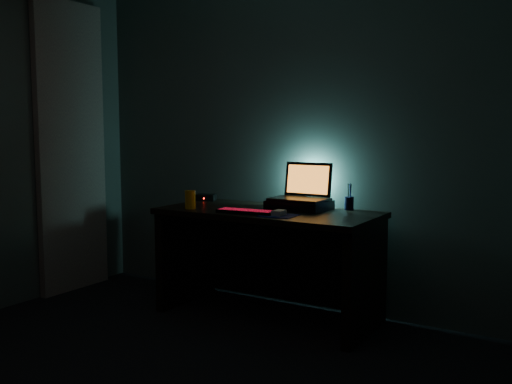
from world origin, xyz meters
TOP-DOWN VIEW (x-y plane):
  - room at (0.00, 0.00)m, footprint 3.50×4.00m
  - desk at (0.00, 1.67)m, footprint 1.50×0.70m
  - curtain at (-1.71, 1.42)m, footprint 0.06×0.65m
  - riser at (0.16, 1.77)m, footprint 0.41×0.31m
  - laptop at (0.16, 1.82)m, footprint 0.39×0.29m
  - keyboard at (-0.05, 1.41)m, footprint 0.40×0.16m
  - mousepad at (0.19, 1.43)m, footprint 0.23×0.21m
  - mouse at (0.19, 1.43)m, footprint 0.07×0.11m
  - pen_cup at (0.47, 1.91)m, footprint 0.08×0.08m
  - juice_glass at (-0.50, 1.40)m, footprint 0.08×0.08m
  - router at (-0.68, 1.83)m, footprint 0.18×0.16m

SIDE VIEW (x-z plane):
  - desk at x=0.00m, z-range 0.12..0.87m
  - mousepad at x=0.19m, z-range 0.75..0.75m
  - keyboard at x=-0.05m, z-range 0.75..0.77m
  - mouse at x=0.19m, z-range 0.75..0.79m
  - router at x=-0.68m, z-range 0.75..0.80m
  - riser at x=0.16m, z-range 0.75..0.81m
  - pen_cup at x=0.47m, z-range 0.75..0.84m
  - juice_glass at x=-0.50m, z-range 0.75..0.88m
  - laptop at x=0.16m, z-range 0.74..1.00m
  - curtain at x=-1.71m, z-range 0.00..2.30m
  - room at x=0.00m, z-range 0.00..2.50m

